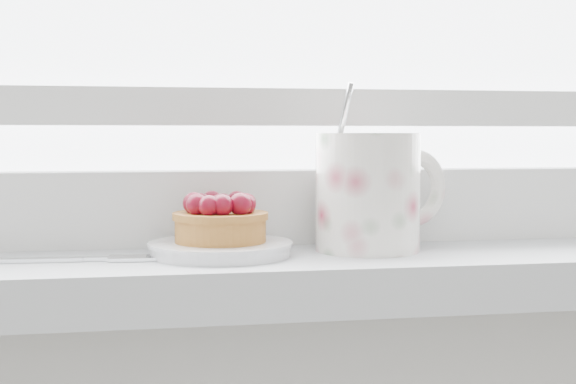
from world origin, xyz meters
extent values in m
cube|color=silver|center=(0.00, 1.90, 0.92)|extent=(1.60, 0.20, 0.04)
cube|color=silver|center=(0.00, 1.97, 0.97)|extent=(1.30, 0.05, 0.07)
cube|color=silver|center=(0.00, 1.97, 1.07)|extent=(1.30, 0.04, 0.04)
cylinder|color=white|center=(-0.07, 1.89, 0.95)|extent=(0.12, 0.12, 0.01)
cylinder|color=#935820|center=(-0.07, 1.89, 0.96)|extent=(0.08, 0.08, 0.03)
cylinder|color=#935820|center=(-0.07, 1.89, 0.97)|extent=(0.08, 0.08, 0.01)
sphere|color=#4F0311|center=(-0.07, 1.89, 0.98)|extent=(0.02, 0.02, 0.02)
sphere|color=#4F0311|center=(-0.05, 1.89, 0.98)|extent=(0.02, 0.02, 0.02)
sphere|color=#4F0311|center=(-0.05, 1.90, 0.99)|extent=(0.02, 0.02, 0.02)
sphere|color=#4F0311|center=(-0.07, 1.91, 0.98)|extent=(0.02, 0.02, 0.02)
sphere|color=#4F0311|center=(-0.08, 1.91, 0.99)|extent=(0.02, 0.02, 0.02)
sphere|color=#4F0311|center=(-0.09, 1.90, 0.98)|extent=(0.02, 0.02, 0.02)
sphere|color=#4F0311|center=(-0.09, 1.89, 0.99)|extent=(0.02, 0.02, 0.02)
sphere|color=#4F0311|center=(-0.09, 1.88, 0.99)|extent=(0.02, 0.02, 0.02)
sphere|color=#4F0311|center=(-0.08, 1.87, 0.98)|extent=(0.02, 0.02, 0.02)
sphere|color=#4F0311|center=(-0.07, 1.87, 0.99)|extent=(0.02, 0.02, 0.02)
sphere|color=#4F0311|center=(-0.05, 1.87, 0.99)|extent=(0.02, 0.02, 0.02)
sphere|color=#4F0311|center=(-0.05, 1.88, 0.98)|extent=(0.02, 0.02, 0.02)
cylinder|color=white|center=(0.06, 1.90, 0.99)|extent=(0.12, 0.12, 0.11)
cylinder|color=black|center=(0.06, 1.90, 1.04)|extent=(0.08, 0.08, 0.01)
torus|color=white|center=(0.11, 1.91, 0.99)|extent=(0.07, 0.04, 0.07)
cylinder|color=silver|center=(0.04, 1.91, 1.06)|extent=(0.02, 0.03, 0.06)
cube|color=silver|center=(-0.24, 1.88, 0.94)|extent=(0.11, 0.02, 0.00)
cube|color=silver|center=(-0.17, 1.88, 0.94)|extent=(0.02, 0.01, 0.00)
cube|color=silver|center=(-0.15, 1.88, 0.94)|extent=(0.03, 0.03, 0.00)
cube|color=silver|center=(-0.12, 1.87, 0.94)|extent=(0.04, 0.01, 0.00)
cube|color=silver|center=(-0.12, 1.87, 0.94)|extent=(0.04, 0.01, 0.00)
cube|color=silver|center=(-0.12, 1.88, 0.94)|extent=(0.04, 0.01, 0.00)
cube|color=silver|center=(-0.12, 1.89, 0.94)|extent=(0.04, 0.01, 0.00)
camera|label=1|loc=(-0.14, 1.21, 1.04)|focal=50.00mm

